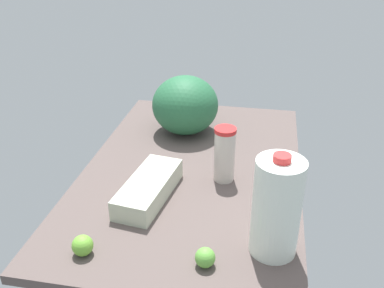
{
  "coord_description": "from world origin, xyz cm",
  "views": [
    {
      "loc": [
        -129.29,
        -24.01,
        82.14
      ],
      "look_at": [
        0.0,
        0.0,
        13.0
      ],
      "focal_mm": 40.0,
      "sensor_mm": 36.0,
      "label": 1
    }
  ],
  "objects_px": {
    "watermelon": "(185,105)",
    "lime_beside_bowl": "(205,258)",
    "egg_carton": "(149,188)",
    "tumbler_cup": "(225,154)",
    "milk_jug": "(277,208)",
    "lime_loose": "(83,245)"
  },
  "relations": [
    {
      "from": "watermelon",
      "to": "tumbler_cup",
      "type": "xyz_separation_m",
      "value": [
        -0.34,
        -0.2,
        -0.02
      ]
    },
    {
      "from": "watermelon",
      "to": "lime_loose",
      "type": "distance_m",
      "value": 0.8
    },
    {
      "from": "watermelon",
      "to": "milk_jug",
      "type": "bearing_deg",
      "value": -150.9
    },
    {
      "from": "milk_jug",
      "to": "tumbler_cup",
      "type": "distance_m",
      "value": 0.37
    },
    {
      "from": "lime_loose",
      "to": "lime_beside_bowl",
      "type": "relative_size",
      "value": 1.07
    },
    {
      "from": "milk_jug",
      "to": "tumbler_cup",
      "type": "relative_size",
      "value": 1.52
    },
    {
      "from": "lime_loose",
      "to": "lime_beside_bowl",
      "type": "bearing_deg",
      "value": -87.13
    },
    {
      "from": "watermelon",
      "to": "lime_beside_bowl",
      "type": "relative_size",
      "value": 5.08
    },
    {
      "from": "watermelon",
      "to": "lime_loose",
      "type": "bearing_deg",
      "value": 171.17
    },
    {
      "from": "egg_carton",
      "to": "watermelon",
      "type": "xyz_separation_m",
      "value": [
        0.49,
        -0.02,
        0.09
      ]
    },
    {
      "from": "milk_jug",
      "to": "tumbler_cup",
      "type": "bearing_deg",
      "value": 27.42
    },
    {
      "from": "egg_carton",
      "to": "tumbler_cup",
      "type": "distance_m",
      "value": 0.28
    },
    {
      "from": "tumbler_cup",
      "to": "lime_beside_bowl",
      "type": "relative_size",
      "value": 3.64
    },
    {
      "from": "egg_carton",
      "to": "tumbler_cup",
      "type": "bearing_deg",
      "value": -47.75
    },
    {
      "from": "watermelon",
      "to": "tumbler_cup",
      "type": "relative_size",
      "value": 1.4
    },
    {
      "from": "egg_carton",
      "to": "lime_beside_bowl",
      "type": "height_order",
      "value": "egg_carton"
    },
    {
      "from": "egg_carton",
      "to": "lime_loose",
      "type": "xyz_separation_m",
      "value": [
        -0.29,
        0.1,
        -0.0
      ]
    },
    {
      "from": "egg_carton",
      "to": "tumbler_cup",
      "type": "xyz_separation_m",
      "value": [
        0.15,
        -0.22,
        0.06
      ]
    },
    {
      "from": "milk_jug",
      "to": "lime_beside_bowl",
      "type": "relative_size",
      "value": 5.51
    },
    {
      "from": "lime_beside_bowl",
      "to": "egg_carton",
      "type": "bearing_deg",
      "value": 39.64
    },
    {
      "from": "watermelon",
      "to": "egg_carton",
      "type": "bearing_deg",
      "value": 177.6
    },
    {
      "from": "lime_beside_bowl",
      "to": "watermelon",
      "type": "bearing_deg",
      "value": 14.97
    }
  ]
}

